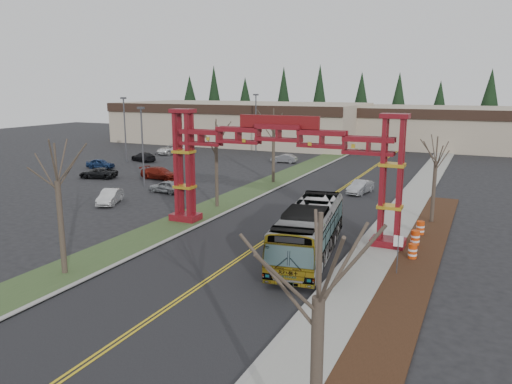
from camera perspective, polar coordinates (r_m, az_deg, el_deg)
The scene contains 35 objects.
ground at distance 22.61m, azimuth -16.02°, elevation -16.45°, with size 200.00×200.00×0.00m, color black.
road at distance 43.29m, azimuth 6.04°, elevation -2.23°, with size 12.00×110.00×0.02m, color black.
lane_line_left at distance 43.33m, azimuth 5.89°, elevation -2.19°, with size 0.12×100.00×0.01m, color gold.
lane_line_right at distance 43.25m, azimuth 6.19°, elevation -2.23°, with size 0.12×100.00×0.01m, color gold.
curb_right at distance 41.77m, azimuth 14.05°, elevation -2.96°, with size 0.30×110.00×0.15m, color #989793.
sidewalk_right at distance 41.54m, azimuth 16.02°, elevation -3.15°, with size 2.60×110.00×0.14m, color gray.
landscape_strip at distance 27.11m, azimuth 16.35°, elevation -11.39°, with size 2.60×50.00×0.12m, color black.
grass_median at distance 46.40m, azimuth -3.34°, elevation -1.18°, with size 4.00×110.00×0.08m, color #334C26.
curb_left at distance 45.56m, azimuth -1.29°, elevation -1.36°, with size 0.30×110.00×0.15m, color #989793.
gateway_arch at distance 35.72m, azimuth 2.58°, elevation 4.56°, with size 18.20×1.60×8.90m.
retail_building_west at distance 97.24m, azimuth -1.70°, elevation 7.95°, with size 46.00×22.30×7.50m.
retail_building_east at distance 95.04m, azimuth 22.94°, elevation 6.78°, with size 38.00×20.30×7.00m.
conifer_treeline at distance 107.65m, azimuth 18.10°, elevation 9.22°, with size 116.10×5.60×13.00m.
transit_bus at distance 31.64m, azimuth 6.08°, elevation -4.48°, with size 2.79×11.91×3.32m, color #B5B8BE.
silver_sedan at distance 51.24m, azimuth 11.83°, elevation 0.56°, with size 1.41×4.04×1.33m, color #A5A8AD.
parked_car_near_a at distance 51.26m, azimuth -10.17°, elevation 0.62°, with size 1.55×3.86×1.31m, color #979B9E.
parked_car_near_b at distance 47.65m, azimuth -16.34°, elevation -0.52°, with size 1.42×4.06×1.34m, color silver.
parked_car_near_c at distance 61.50m, azimuth -17.61°, elevation 2.09°, with size 2.05×4.45×1.24m, color black.
parked_car_mid_a at distance 59.06m, azimuth -10.93°, elevation 2.12°, with size 1.95×4.80×1.39m, color maroon.
parked_car_mid_b at distance 68.79m, azimuth -17.35°, elevation 3.12°, with size 1.49×3.71×1.26m, color navy.
parked_car_far_a at distance 70.70m, azimuth 3.24°, elevation 3.85°, with size 1.29×3.70×1.22m, color #96979D.
parked_car_far_b at distance 80.80m, azimuth -9.44°, elevation 4.84°, with size 2.52×5.47×1.52m, color white.
parked_car_far_c at distance 73.68m, azimuth -12.75°, elevation 3.94°, with size 1.82×4.48×1.30m, color black.
bare_tree_median_near at distance 29.78m, azimuth -21.76°, elevation 1.12°, with size 3.21×3.21×7.57m.
bare_tree_median_mid at distance 43.84m, azimuth -4.58°, elevation 5.40°, with size 3.00×3.00×7.62m.
bare_tree_median_far at distance 55.31m, azimuth 2.02°, elevation 7.13°, with size 3.47×3.47×8.24m.
bare_tree_right_near at distance 12.75m, azimuth 7.17°, elevation -12.02°, with size 3.31×3.31×7.64m.
bare_tree_right_far at distance 40.99m, azimuth 19.87°, elevation 3.27°, with size 2.92×2.92×6.85m.
light_pole_near at distance 54.62m, azimuth -12.87°, elevation 5.71°, with size 0.74×0.37×8.48m.
light_pole_mid at distance 72.79m, azimuth -14.77°, elevation 7.41°, with size 0.79×0.40×9.12m.
light_pole_far at distance 81.72m, azimuth -0.01°, elevation 8.37°, with size 0.82×0.41×9.41m.
street_sign at distance 29.52m, azimuth 15.93°, elevation -6.05°, with size 0.53×0.07×2.34m.
barrel_south at distance 32.66m, azimuth 17.45°, elevation -6.56°, with size 0.55×0.55×1.03m.
barrel_mid at distance 35.40m, azimuth 17.73°, elevation -5.08°, with size 0.59×0.59×1.10m.
barrel_north at distance 37.98m, azimuth 18.26°, elevation -3.99°, with size 0.58×0.58×1.07m.
Camera 1 is at (13.46, -14.76, 10.59)m, focal length 35.00 mm.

